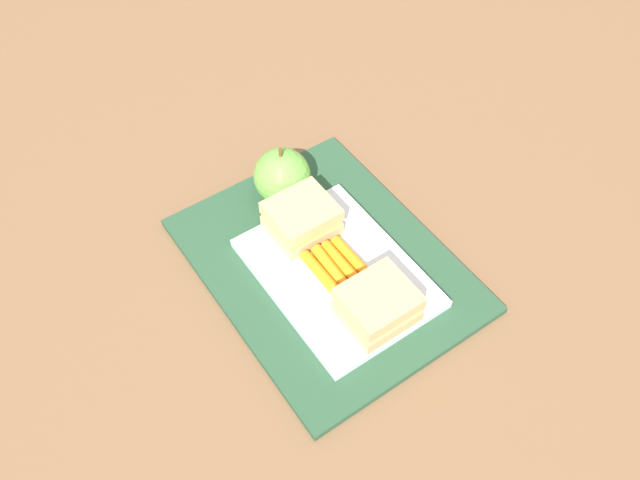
# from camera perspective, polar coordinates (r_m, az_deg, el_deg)

# --- Properties ---
(ground_plane) EXTENTS (2.40, 2.40, 0.00)m
(ground_plane) POSITION_cam_1_polar(r_m,az_deg,el_deg) (0.84, 0.49, -2.31)
(ground_plane) COLOR brown
(lunchbag_mat) EXTENTS (0.36, 0.28, 0.01)m
(lunchbag_mat) POSITION_cam_1_polar(r_m,az_deg,el_deg) (0.84, 0.49, -2.12)
(lunchbag_mat) COLOR #284C33
(lunchbag_mat) RESTS_ON ground_plane
(food_tray) EXTENTS (0.23, 0.17, 0.01)m
(food_tray) POSITION_cam_1_polar(r_m,az_deg,el_deg) (0.82, 1.50, -2.83)
(food_tray) COLOR white
(food_tray) RESTS_ON lunchbag_mat
(sandwich_half_left) EXTENTS (0.07, 0.08, 0.04)m
(sandwich_half_left) POSITION_cam_1_polar(r_m,az_deg,el_deg) (0.76, 4.99, -5.57)
(sandwich_half_left) COLOR tan
(sandwich_half_left) RESTS_ON food_tray
(sandwich_half_right) EXTENTS (0.07, 0.08, 0.04)m
(sandwich_half_right) POSITION_cam_1_polar(r_m,az_deg,el_deg) (0.83, -1.59, 1.89)
(sandwich_half_right) COLOR tan
(sandwich_half_right) RESTS_ON food_tray
(carrot_sticks_bundle) EXTENTS (0.08, 0.06, 0.02)m
(carrot_sticks_bundle) POSITION_cam_1_polar(r_m,az_deg,el_deg) (0.80, 1.53, -2.35)
(carrot_sticks_bundle) COLOR orange
(carrot_sticks_bundle) RESTS_ON food_tray
(apple) EXTENTS (0.08, 0.08, 0.09)m
(apple) POSITION_cam_1_polar(r_m,az_deg,el_deg) (0.88, -3.28, 5.51)
(apple) COLOR #66B742
(apple) RESTS_ON lunchbag_mat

